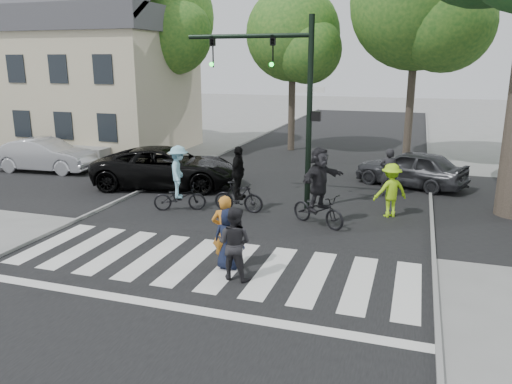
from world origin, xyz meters
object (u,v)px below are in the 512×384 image
Objects in this scene: car_silver at (45,155)px; pedestrian_adult at (234,243)px; cyclist_mid at (238,185)px; pedestrian_woman at (225,232)px; car_grey at (411,168)px; pedestrian_child at (229,239)px; car_suv at (167,167)px; cyclist_left at (179,183)px; traffic_signal at (283,86)px; cyclist_right at (319,191)px.

pedestrian_adult is at bearing -128.89° from car_silver.
cyclist_mid reaches higher than car_silver.
pedestrian_woman reaches higher than car_grey.
pedestrian_child is (0.12, -0.08, -0.13)m from pedestrian_woman.
pedestrian_adult is 14.05m from car_silver.
car_grey is (8.79, 2.94, -0.06)m from car_suv.
cyclist_left is 3.26m from car_suv.
car_silver is (-6.33, 0.85, -0.04)m from car_suv.
cyclist_left reaches higher than car_silver.
pedestrian_woman is 0.82× the size of cyclist_left.
pedestrian_child is at bearing -88.10° from traffic_signal.
traffic_signal is at bearing 25.88° from cyclist_left.
cyclist_mid is at bearing -23.58° from car_grey.
car_suv is at bearing 156.22° from cyclist_right.
pedestrian_adult reaches higher than pedestrian_child.
car_suv is (-5.33, 7.00, -0.06)m from pedestrian_adult.
traffic_signal is at bearing -93.18° from pedestrian_child.
traffic_signal reaches higher than cyclist_right.
pedestrian_adult is at bearing -85.20° from traffic_signal.
pedestrian_woman is at bearing -47.89° from pedestrian_adult.
car_suv is (-1.85, 2.67, -0.15)m from cyclist_left.
cyclist_mid reaches higher than pedestrian_child.
cyclist_mid is 4.33m from car_suv.
cyclist_mid is (-1.63, 4.76, 0.05)m from pedestrian_adult.
pedestrian_adult is 0.38× the size of car_silver.
car_suv is (-4.84, 1.22, -3.14)m from traffic_signal.
traffic_signal reaches higher than cyclist_left.
cyclist_right is at bearing -126.27° from car_suv.
car_silver is 15.26m from car_grey.
pedestrian_child is 0.27× the size of car_suv.
car_suv is 6.38m from car_silver.
cyclist_right is at bearing -1.99° from car_grey.
car_silver reaches higher than car_grey.
cyclist_left is at bearing -157.77° from car_suv.
cyclist_right is (1.52, -1.58, -2.87)m from traffic_signal.
cyclist_left is 0.91× the size of cyclist_right.
traffic_signal is 3.66× the size of pedestrian_adult.
pedestrian_child is 0.69× the size of cyclist_mid.
pedestrian_woman is 0.42× the size of car_grey.
traffic_signal is 6.18m from pedestrian_child.
cyclist_mid is at bearing -84.99° from pedestrian_woman.
pedestrian_adult is (0.31, -0.47, 0.09)m from pedestrian_child.
cyclist_mid is 0.91× the size of cyclist_right.
cyclist_mid is 2.73m from cyclist_right.
cyclist_left is at bearing -46.60° from pedestrian_adult.
car_silver is (-10.03, 3.09, -0.15)m from cyclist_mid.
pedestrian_adult is at bearing 1.70° from car_grey.
cyclist_mid is 10.49m from car_silver.
pedestrian_child reaches higher than car_silver.
cyclist_left is at bearing -55.69° from pedestrian_child.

